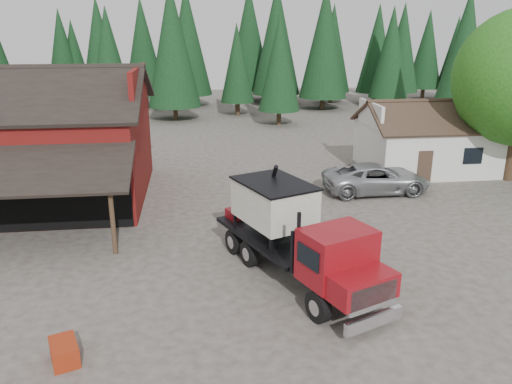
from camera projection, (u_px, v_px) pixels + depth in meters
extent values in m
plane|color=#483E39|center=(255.00, 268.00, 19.48)|extent=(120.00, 120.00, 0.00)
cube|color=maroon|center=(30.00, 154.00, 26.84)|extent=(12.00, 10.00, 5.00)
cube|color=black|center=(3.00, 94.00, 23.39)|extent=(12.80, 5.53, 2.35)
cube|color=black|center=(35.00, 83.00, 28.10)|extent=(12.80, 5.53, 2.35)
cube|color=maroon|center=(139.00, 86.00, 26.45)|extent=(0.25, 7.00, 2.00)
cylinder|color=#382619|center=(113.00, 222.00, 20.37)|extent=(0.20, 0.20, 2.80)
cube|color=silver|center=(427.00, 147.00, 32.79)|extent=(8.00, 6.00, 3.00)
cube|color=#38281E|center=(442.00, 117.00, 30.67)|extent=(8.60, 3.42, 1.80)
cube|color=#38281E|center=(420.00, 109.00, 33.50)|extent=(8.60, 3.42, 1.80)
cube|color=silver|center=(371.00, 114.00, 31.62)|extent=(0.20, 4.20, 1.50)
cube|color=silver|center=(489.00, 112.00, 32.55)|extent=(0.20, 4.20, 1.50)
cube|color=#38281E|center=(425.00, 167.00, 29.92)|extent=(0.90, 0.06, 2.00)
cube|color=black|center=(473.00, 156.00, 30.09)|extent=(1.20, 0.06, 1.00)
cylinder|color=#382619|center=(511.00, 155.00, 30.40)|extent=(0.60, 0.60, 3.20)
sphere|color=#1A5C15|center=(494.00, 97.00, 29.95)|extent=(4.40, 4.40, 4.40)
cylinder|color=#382619|center=(279.00, 117.00, 48.21)|extent=(0.44, 0.44, 1.60)
cone|color=black|center=(280.00, 62.00, 46.62)|extent=(3.96, 3.96, 9.00)
cylinder|color=#382619|center=(456.00, 120.00, 46.31)|extent=(0.44, 0.44, 1.60)
cone|color=black|center=(464.00, 52.00, 44.40)|extent=(4.84, 4.84, 11.00)
cylinder|color=#382619|center=(176.00, 112.00, 50.81)|extent=(0.44, 0.44, 1.60)
cone|color=black|center=(172.00, 45.00, 48.75)|extent=(5.28, 5.28, 12.00)
cylinder|color=black|center=(318.00, 307.00, 15.83)|extent=(0.70, 1.08, 1.04)
cylinder|color=black|center=(366.00, 291.00, 16.75)|extent=(0.70, 1.08, 1.04)
cylinder|color=black|center=(250.00, 254.00, 19.56)|extent=(0.70, 1.08, 1.04)
cylinder|color=black|center=(292.00, 243.00, 20.49)|extent=(0.70, 1.08, 1.04)
cylinder|color=black|center=(234.00, 242.00, 20.65)|extent=(0.70, 1.08, 1.04)
cylinder|color=black|center=(275.00, 233.00, 21.58)|extent=(0.70, 1.08, 1.04)
cube|color=black|center=(292.00, 254.00, 18.66)|extent=(4.06, 7.89, 0.38)
cube|color=silver|center=(374.00, 321.00, 15.08)|extent=(2.07, 0.99, 0.42)
cube|color=silver|center=(373.00, 297.00, 14.92)|extent=(1.69, 0.77, 0.85)
cube|color=maroon|center=(361.00, 285.00, 15.35)|extent=(2.43, 1.94, 0.80)
cube|color=maroon|center=(337.00, 255.00, 16.20)|extent=(2.70, 2.35, 1.74)
cube|color=black|center=(353.00, 256.00, 15.49)|extent=(1.86, 0.83, 0.85)
cylinder|color=black|center=(299.00, 237.00, 16.29)|extent=(0.17, 0.17, 1.70)
cube|color=black|center=(319.00, 246.00, 16.99)|extent=(2.18, 0.99, 1.51)
cube|color=black|center=(274.00, 236.00, 19.67)|extent=(4.31, 5.97, 0.15)
cube|color=beige|center=(274.00, 202.00, 19.24)|extent=(3.19, 3.70, 1.51)
cone|color=beige|center=(274.00, 225.00, 19.53)|extent=(2.71, 2.71, 0.66)
cube|color=black|center=(274.00, 183.00, 19.00)|extent=(3.32, 3.83, 0.08)
cylinder|color=black|center=(269.00, 193.00, 20.62)|extent=(0.44, 2.09, 2.88)
cube|color=maroon|center=(235.00, 214.00, 21.20)|extent=(0.81, 0.91, 0.42)
cylinder|color=silver|center=(349.00, 271.00, 17.57)|extent=(0.85, 1.07, 0.53)
imported|color=#A8ABAF|center=(376.00, 178.00, 28.27)|extent=(6.02, 2.84, 1.66)
cube|color=maroon|center=(64.00, 352.00, 13.98)|extent=(1.04, 1.28, 0.60)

